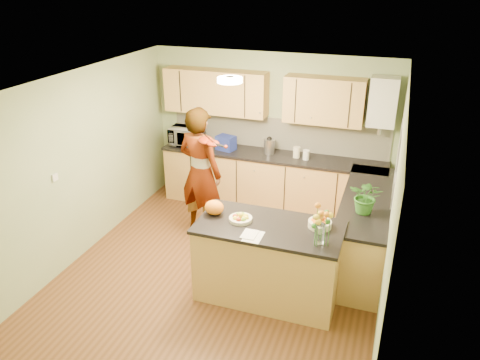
% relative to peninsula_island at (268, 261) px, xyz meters
% --- Properties ---
extents(floor, '(4.50, 4.50, 0.00)m').
position_rel_peninsula_island_xyz_m(floor, '(-0.70, 0.32, -0.48)').
color(floor, '#573419').
rests_on(floor, ground).
extents(ceiling, '(4.00, 4.50, 0.02)m').
position_rel_peninsula_island_xyz_m(ceiling, '(-0.70, 0.32, 2.02)').
color(ceiling, silver).
rests_on(ceiling, wall_back).
extents(wall_back, '(4.00, 0.02, 2.50)m').
position_rel_peninsula_island_xyz_m(wall_back, '(-0.70, 2.57, 0.77)').
color(wall_back, gray).
rests_on(wall_back, floor).
extents(wall_front, '(4.00, 0.02, 2.50)m').
position_rel_peninsula_island_xyz_m(wall_front, '(-0.70, -1.93, 0.77)').
color(wall_front, gray).
rests_on(wall_front, floor).
extents(wall_left, '(0.02, 4.50, 2.50)m').
position_rel_peninsula_island_xyz_m(wall_left, '(-2.70, 0.32, 0.77)').
color(wall_left, gray).
rests_on(wall_left, floor).
extents(wall_right, '(0.02, 4.50, 2.50)m').
position_rel_peninsula_island_xyz_m(wall_right, '(1.30, 0.32, 0.77)').
color(wall_right, gray).
rests_on(wall_right, floor).
extents(back_counter, '(3.64, 0.62, 0.94)m').
position_rel_peninsula_island_xyz_m(back_counter, '(-0.60, 2.27, -0.01)').
color(back_counter, '#B28647').
rests_on(back_counter, floor).
extents(right_counter, '(0.62, 2.24, 0.94)m').
position_rel_peninsula_island_xyz_m(right_counter, '(1.00, 1.17, -0.01)').
color(right_counter, '#B28647').
rests_on(right_counter, floor).
extents(splashback, '(3.60, 0.02, 0.52)m').
position_rel_peninsula_island_xyz_m(splashback, '(-0.60, 2.55, 0.72)').
color(splashback, beige).
rests_on(splashback, back_counter).
extents(upper_cabinets, '(3.20, 0.34, 0.70)m').
position_rel_peninsula_island_xyz_m(upper_cabinets, '(-0.87, 2.40, 1.37)').
color(upper_cabinets, '#B28647').
rests_on(upper_cabinets, wall_back).
extents(boiler, '(0.40, 0.30, 0.86)m').
position_rel_peninsula_island_xyz_m(boiler, '(1.00, 2.41, 1.41)').
color(boiler, silver).
rests_on(boiler, wall_back).
extents(window_right, '(0.01, 1.30, 1.05)m').
position_rel_peninsula_island_xyz_m(window_right, '(1.30, 0.92, 1.07)').
color(window_right, silver).
rests_on(window_right, wall_right).
extents(light_switch, '(0.02, 0.09, 0.09)m').
position_rel_peninsula_island_xyz_m(light_switch, '(-2.68, -0.28, 0.82)').
color(light_switch, silver).
rests_on(light_switch, wall_left).
extents(ceiling_lamp, '(0.30, 0.30, 0.07)m').
position_rel_peninsula_island_xyz_m(ceiling_lamp, '(-0.70, 0.62, 1.98)').
color(ceiling_lamp, '#FFEABF').
rests_on(ceiling_lamp, ceiling).
extents(peninsula_island, '(1.68, 0.86, 0.96)m').
position_rel_peninsula_island_xyz_m(peninsula_island, '(0.00, 0.00, 0.00)').
color(peninsula_island, '#B28647').
rests_on(peninsula_island, floor).
extents(fruit_dish, '(0.27, 0.27, 0.10)m').
position_rel_peninsula_island_xyz_m(fruit_dish, '(-0.35, 0.00, 0.52)').
color(fruit_dish, beige).
rests_on(fruit_dish, peninsula_island).
extents(orange_bowl, '(0.27, 0.27, 0.16)m').
position_rel_peninsula_island_xyz_m(orange_bowl, '(0.55, 0.15, 0.55)').
color(orange_bowl, beige).
rests_on(orange_bowl, peninsula_island).
extents(flower_vase, '(0.26, 0.26, 0.48)m').
position_rel_peninsula_island_xyz_m(flower_vase, '(0.60, -0.18, 0.80)').
color(flower_vase, silver).
rests_on(flower_vase, peninsula_island).
extents(orange_bag, '(0.25, 0.21, 0.18)m').
position_rel_peninsula_island_xyz_m(orange_bag, '(-0.70, 0.05, 0.57)').
color(orange_bag, orange).
rests_on(orange_bag, peninsula_island).
extents(papers, '(0.20, 0.27, 0.01)m').
position_rel_peninsula_island_xyz_m(papers, '(-0.10, -0.30, 0.49)').
color(papers, white).
rests_on(papers, peninsula_island).
extents(violinist, '(0.81, 0.64, 1.94)m').
position_rel_peninsula_island_xyz_m(violinist, '(-1.36, 1.15, 0.49)').
color(violinist, '#DFA688').
rests_on(violinist, floor).
extents(violin, '(0.69, 0.60, 0.17)m').
position_rel_peninsula_island_xyz_m(violin, '(-1.16, 0.93, 1.07)').
color(violin, '#4A0D04').
rests_on(violin, violinist).
extents(microwave, '(0.57, 0.40, 0.30)m').
position_rel_peninsula_island_xyz_m(microwave, '(-2.08, 2.24, 0.61)').
color(microwave, silver).
rests_on(microwave, back_counter).
extents(blue_box, '(0.34, 0.28, 0.23)m').
position_rel_peninsula_island_xyz_m(blue_box, '(-1.37, 2.23, 0.57)').
color(blue_box, navy).
rests_on(blue_box, back_counter).
extents(kettle, '(0.17, 0.17, 0.32)m').
position_rel_peninsula_island_xyz_m(kettle, '(-0.65, 2.30, 0.59)').
color(kettle, '#B0AFB4').
rests_on(kettle, back_counter).
extents(jar_cream, '(0.14, 0.14, 0.17)m').
position_rel_peninsula_island_xyz_m(jar_cream, '(-0.20, 2.27, 0.54)').
color(jar_cream, beige).
rests_on(jar_cream, back_counter).
extents(jar_white, '(0.10, 0.10, 0.15)m').
position_rel_peninsula_island_xyz_m(jar_white, '(-0.04, 2.22, 0.53)').
color(jar_white, silver).
rests_on(jar_white, back_counter).
extents(potted_plant, '(0.45, 0.41, 0.44)m').
position_rel_peninsula_island_xyz_m(potted_plant, '(1.00, 0.72, 0.67)').
color(potted_plant, '#367928').
rests_on(potted_plant, right_counter).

